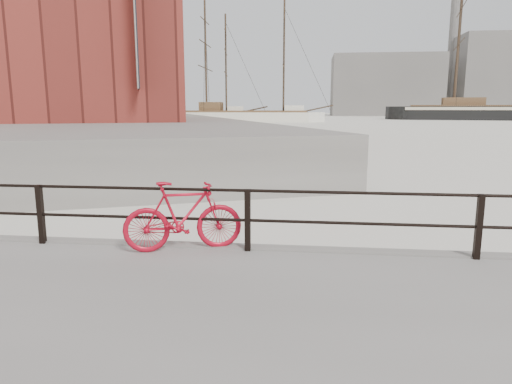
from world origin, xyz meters
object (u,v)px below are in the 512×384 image
(workboat_far, at_px, (65,128))
(bicycle, at_px, (183,216))
(workboat_near, at_px, (52,141))
(schooner_left, at_px, (194,121))
(schooner_mid, at_px, (245,122))

(workboat_far, bearing_deg, bicycle, -99.60)
(workboat_near, relative_size, workboat_far, 1.31)
(schooner_left, xyz_separation_m, workboat_far, (-10.04, -27.07, 0.00))
(workboat_near, bearing_deg, schooner_mid, 57.63)
(schooner_left, distance_m, workboat_near, 49.34)
(bicycle, height_order, schooner_mid, schooner_mid)
(schooner_mid, height_order, schooner_left, schooner_mid)
(bicycle, bearing_deg, workboat_near, 104.89)
(schooner_mid, xyz_separation_m, schooner_left, (-9.40, 0.15, 0.00))
(bicycle, height_order, workboat_far, workboat_far)
(schooner_mid, bearing_deg, workboat_far, -127.83)
(schooner_mid, distance_m, workboat_near, 49.86)
(bicycle, relative_size, schooner_mid, 0.06)
(workboat_near, bearing_deg, workboat_far, 93.92)
(workboat_near, height_order, workboat_far, same)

